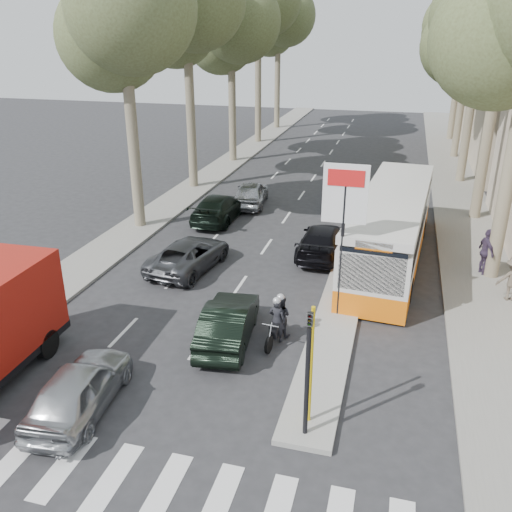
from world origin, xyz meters
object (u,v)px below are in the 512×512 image
(dark_hatchback, at_px, (228,322))
(motorcycle, at_px, (278,319))
(city_bus, at_px, (392,226))
(silver_hatchback, at_px, (79,388))

(dark_hatchback, relative_size, motorcycle, 2.17)
(city_bus, height_order, motorcycle, city_bus)
(silver_hatchback, distance_m, dark_hatchback, 5.23)
(dark_hatchback, height_order, motorcycle, motorcycle)
(city_bus, xyz_separation_m, motorcycle, (-3.27, -7.83, -0.90))
(city_bus, bearing_deg, motorcycle, -108.10)
(silver_hatchback, xyz_separation_m, motorcycle, (4.34, 4.97, 0.05))
(city_bus, relative_size, motorcycle, 6.21)
(silver_hatchback, relative_size, motorcycle, 2.12)
(motorcycle, bearing_deg, silver_hatchback, -124.54)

